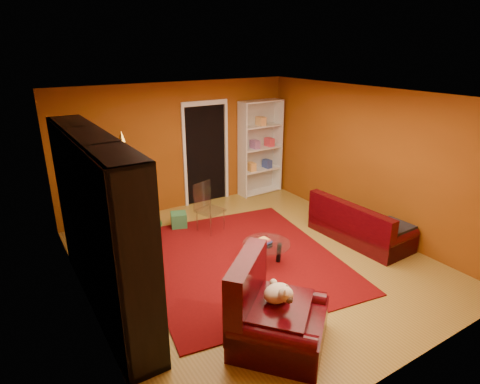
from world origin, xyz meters
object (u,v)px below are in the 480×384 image
gift_box_red (150,214)px  christmas_tree (127,188)px  rug (240,259)px  coffee_table (266,254)px  gift_box_green (179,220)px  white_bookshelf (260,148)px  armchair (280,312)px  acrylic_chair (210,211)px  gift_box_teal (103,226)px  dog (277,293)px  media_unit (100,226)px  sofa (361,220)px

gift_box_red → christmas_tree: bearing=-133.0°
rug → coffee_table: size_ratio=4.63×
gift_box_green → white_bookshelf: white_bookshelf is taller
armchair → acrylic_chair: size_ratio=1.32×
gift_box_teal → armchair: (0.98, -3.97, 0.27)m
christmas_tree → dog: christmas_tree is taller
christmas_tree → acrylic_chair: size_ratio=2.35×
christmas_tree → dog: size_ratio=4.90×
acrylic_chair → coffee_table: bearing=-101.8°
dog → coffee_table: (0.91, 1.46, -0.44)m
christmas_tree → gift_box_teal: 0.97m
gift_box_teal → gift_box_green: bearing=-18.4°
christmas_tree → acrylic_chair: 1.52m
media_unit → gift_box_red: size_ratio=13.20×
gift_box_teal → coffee_table: bearing=-52.2°
sofa → gift_box_green: bearing=46.9°
rug → dog: dog is taller
gift_box_green → sofa: (2.52, -2.18, 0.24)m
gift_box_teal → armchair: bearing=-76.1°
media_unit → acrylic_chair: 2.64m
white_bookshelf → sofa: bearing=-89.7°
rug → media_unit: size_ratio=1.14×
gift_box_teal → gift_box_green: size_ratio=1.13×
sofa → dog: bearing=112.3°
media_unit → sofa: 4.38m
christmas_tree → gift_box_green: (0.91, -0.03, -0.80)m
white_bookshelf → coffee_table: size_ratio=2.94×
rug → dog: size_ratio=8.59×
gift_box_teal → gift_box_green: gift_box_teal is taller
media_unit → white_bookshelf: bearing=30.5°
gift_box_red → white_bookshelf: 2.89m
gift_box_teal → sofa: bearing=-34.4°
media_unit → gift_box_teal: bearing=76.9°
christmas_tree → sofa: bearing=-32.7°
media_unit → christmas_tree: size_ratio=1.54×
gift_box_teal → rug: bearing=-52.3°
coffee_table → dog: bearing=-121.8°
dog → acrylic_chair: (0.73, 2.99, -0.22)m
dog → sofa: (2.83, 1.29, -0.26)m
rug → christmas_tree: 2.30m
gift_box_red → sofa: (2.84, -2.83, 0.27)m
rug → media_unit: (-2.10, -0.08, 1.14)m
armchair → sofa: bearing=-14.7°
white_bookshelf → armchair: (-2.72, -4.32, -0.63)m
rug → gift_box_green: 1.70m
media_unit → acrylic_chair: media_unit is taller
christmas_tree → rug: bearing=-53.9°
armchair → coffee_table: (0.91, 1.53, -0.23)m
gift_box_green → acrylic_chair: bearing=-48.8°
dog → coffee_table: 1.77m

